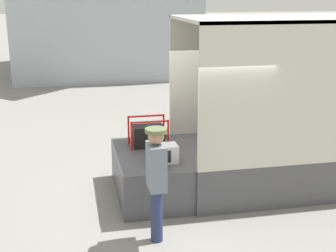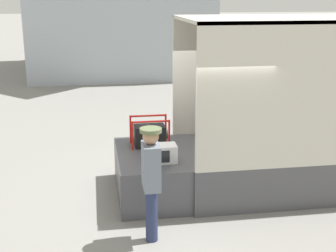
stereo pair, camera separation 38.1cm
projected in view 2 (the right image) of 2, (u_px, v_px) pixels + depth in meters
ground_plane at (182, 191)px, 8.77m from camera, size 160.00×160.00×0.00m
tailgate_deck at (150, 173)px, 8.57m from camera, size 1.20×2.09×0.79m
microwave at (161, 153)px, 7.98m from camera, size 0.51×0.35×0.30m
portable_generator at (151, 135)px, 8.81m from camera, size 0.72×0.46×0.55m
worker_person at (151, 173)px, 6.75m from camera, size 0.32×0.44×1.75m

